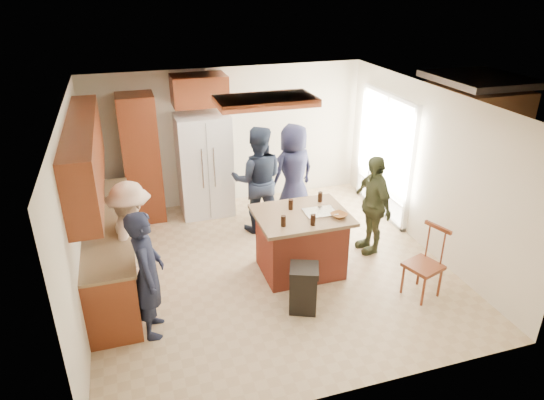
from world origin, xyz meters
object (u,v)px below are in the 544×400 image
object	(u,v)px
person_behind_left	(258,180)
person_side_right	(373,204)
person_behind_right	(293,172)
refrigerator	(205,165)
person_front_left	(148,274)
trash_bin	(304,288)
person_counter	(133,238)
kitchen_island	(301,242)
spindle_chair	(424,265)

from	to	relation	value
person_behind_left	person_side_right	bearing A→B (deg)	155.86
person_behind_left	person_behind_right	bearing A→B (deg)	-145.74
person_behind_right	refrigerator	xyz separation A→B (m)	(-1.42, 0.66, 0.05)
person_front_left	trash_bin	xyz separation A→B (m)	(1.88, -0.15, -0.49)
person_behind_right	trash_bin	size ratio (longest dim) A/B	2.69
person_side_right	person_counter	xyz separation A→B (m)	(-3.52, 0.01, 0.01)
refrigerator	kitchen_island	distance (m)	2.56
person_counter	refrigerator	distance (m)	2.47
person_side_right	person_behind_right	bearing A→B (deg)	-153.54
person_behind_right	person_side_right	distance (m)	1.62
person_side_right	person_counter	bearing A→B (deg)	-91.85
person_front_left	spindle_chair	bearing A→B (deg)	-89.65
person_behind_left	spindle_chair	distance (m)	2.95
person_side_right	kitchen_island	bearing A→B (deg)	-80.30
person_behind_left	person_side_right	distance (m)	1.88
person_behind_right	spindle_chair	distance (m)	2.87
person_behind_left	person_side_right	world-z (taller)	person_behind_left
person_front_left	person_side_right	world-z (taller)	person_front_left
person_behind_left	person_counter	bearing A→B (deg)	43.71
person_side_right	trash_bin	bearing A→B (deg)	-55.81
person_front_left	trash_bin	bearing A→B (deg)	-88.88
person_behind_right	spindle_chair	world-z (taller)	person_behind_right
person_counter	refrigerator	size ratio (longest dim) A/B	0.87
person_counter	trash_bin	bearing A→B (deg)	-111.85
person_side_right	spindle_chair	bearing A→B (deg)	3.25
person_behind_right	person_counter	xyz separation A→B (m)	(-2.76, -1.42, -0.06)
person_front_left	person_behind_left	distance (m)	2.86
person_counter	trash_bin	distance (m)	2.33
person_behind_right	spindle_chair	size ratio (longest dim) A/B	1.71
person_counter	trash_bin	size ratio (longest dim) A/B	2.50
person_behind_left	kitchen_island	world-z (taller)	person_behind_left
person_front_left	refrigerator	xyz separation A→B (m)	(1.21, 3.04, 0.09)
person_side_right	refrigerator	size ratio (longest dim) A/B	0.87
person_side_right	person_counter	world-z (taller)	person_counter
person_front_left	person_side_right	bearing A→B (deg)	-68.65
person_side_right	refrigerator	bearing A→B (deg)	-135.40
person_front_left	person_side_right	xyz separation A→B (m)	(3.40, 0.95, -0.03)
person_counter	spindle_chair	world-z (taller)	person_counter
trash_bin	spindle_chair	world-z (taller)	spindle_chair
person_front_left	refrigerator	world-z (taller)	refrigerator
person_counter	kitchen_island	xyz separation A→B (m)	(2.27, -0.26, -0.31)
trash_bin	person_behind_right	bearing A→B (deg)	73.35
person_behind_right	kitchen_island	size ratio (longest dim) A/B	1.33
refrigerator	person_front_left	bearing A→B (deg)	-111.78
person_counter	person_behind_right	bearing A→B (deg)	-55.59
person_behind_left	refrigerator	world-z (taller)	refrigerator
person_front_left	person_counter	distance (m)	0.97
person_behind_left	person_counter	world-z (taller)	person_behind_left
person_behind_right	person_counter	world-z (taller)	person_behind_right
spindle_chair	trash_bin	bearing A→B (deg)	173.75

